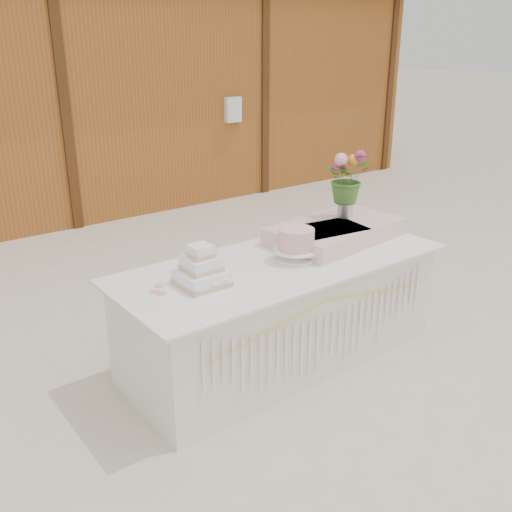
{
  "coord_description": "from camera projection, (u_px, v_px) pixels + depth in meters",
  "views": [
    {
      "loc": [
        -2.4,
        -2.83,
        2.21
      ],
      "look_at": [
        0.0,
        0.3,
        0.72
      ],
      "focal_mm": 40.0,
      "sensor_mm": 36.0,
      "label": 1
    }
  ],
  "objects": [
    {
      "name": "pink_cake_stand",
      "position": [
        296.0,
        243.0,
        3.96
      ],
      "size": [
        0.32,
        0.32,
        0.23
      ],
      "color": "white",
      "rests_on": "cake_table"
    },
    {
      "name": "flower_vase",
      "position": [
        345.0,
        207.0,
        4.5
      ],
      "size": [
        0.12,
        0.12,
        0.17
      ],
      "primitive_type": "cylinder",
      "color": "silver",
      "rests_on": "satin_runner"
    },
    {
      "name": "barn",
      "position": [
        12.0,
        81.0,
        8.1
      ],
      "size": [
        12.6,
        4.6,
        3.3
      ],
      "color": "#95501F",
      "rests_on": "ground"
    },
    {
      "name": "bouquet",
      "position": [
        347.0,
        171.0,
        4.4
      ],
      "size": [
        0.38,
        0.34,
        0.4
      ],
      "primitive_type": "imported",
      "rotation": [
        0.0,
        0.0,
        -0.07
      ],
      "color": "#43702C",
      "rests_on": "flower_vase"
    },
    {
      "name": "wedding_cake",
      "position": [
        201.0,
        271.0,
        3.57
      ],
      "size": [
        0.3,
        0.3,
        0.26
      ],
      "rotation": [
        0.0,
        0.0,
        -0.01
      ],
      "color": "white",
      "rests_on": "cake_table"
    },
    {
      "name": "satin_runner",
      "position": [
        336.0,
        231.0,
        4.4
      ],
      "size": [
        1.1,
        0.71,
        0.13
      ],
      "primitive_type": "cube",
      "rotation": [
        0.0,
        0.0,
        0.11
      ],
      "color": "beige",
      "rests_on": "cake_table"
    },
    {
      "name": "loose_flowers",
      "position": [
        161.0,
        294.0,
        3.44
      ],
      "size": [
        0.17,
        0.31,
        0.02
      ],
      "primitive_type": null,
      "rotation": [
        0.0,
        0.0,
        0.16
      ],
      "color": "pink",
      "rests_on": "cake_table"
    },
    {
      "name": "ground",
      "position": [
        280.0,
        357.0,
        4.25
      ],
      "size": [
        80.0,
        80.0,
        0.0
      ],
      "primitive_type": "plane",
      "color": "beige",
      "rests_on": "ground"
    },
    {
      "name": "cake_table",
      "position": [
        282.0,
        311.0,
        4.11
      ],
      "size": [
        2.4,
        1.0,
        0.77
      ],
      "color": "silver",
      "rests_on": "ground"
    }
  ]
}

